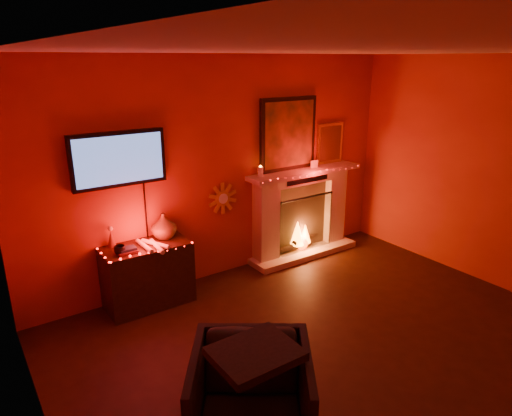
% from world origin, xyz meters
% --- Properties ---
extents(room, '(5.00, 5.00, 5.00)m').
position_xyz_m(room, '(0.00, 0.00, 1.35)').
color(room, black).
rests_on(room, ground).
extents(floor, '(5.00, 5.00, 0.00)m').
position_xyz_m(floor, '(0.00, 0.00, 0.00)').
color(floor, black).
rests_on(floor, ground).
extents(fireplace, '(1.72, 0.40, 2.18)m').
position_xyz_m(fireplace, '(1.14, 2.39, 0.72)').
color(fireplace, beige).
rests_on(fireplace, floor).
extents(tv, '(1.00, 0.07, 1.24)m').
position_xyz_m(tv, '(-1.30, 2.45, 1.65)').
color(tv, black).
rests_on(tv, room).
extents(sunburst_clock, '(0.40, 0.03, 0.40)m').
position_xyz_m(sunburst_clock, '(-0.05, 2.48, 1.00)').
color(sunburst_clock, orange).
rests_on(sunburst_clock, room).
extents(console_table, '(0.94, 0.58, 1.01)m').
position_xyz_m(console_table, '(-1.15, 2.26, 0.40)').
color(console_table, black).
rests_on(console_table, floor).
extents(armchair, '(1.16, 1.16, 0.77)m').
position_xyz_m(armchair, '(-1.33, -0.04, 0.38)').
color(armchair, black).
rests_on(armchair, floor).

